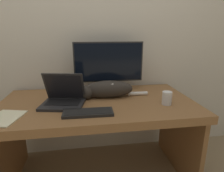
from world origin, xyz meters
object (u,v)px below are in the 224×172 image
laptop (63,99)px  cat (106,89)px  monitor (109,65)px  coffee_mug (167,98)px  external_keyboard (88,113)px

laptop → cat: laptop is taller
monitor → cat: 0.25m
monitor → coffee_mug: (0.39, -0.40, -0.19)m
laptop → coffee_mug: size_ratio=3.42×
monitor → laptop: size_ratio=1.80×
external_keyboard → cat: 0.35m
cat → external_keyboard: bearing=-115.1°
monitor → external_keyboard: monitor is taller
external_keyboard → laptop: bearing=133.0°
monitor → external_keyboard: size_ratio=1.84×
laptop → external_keyboard: size_ratio=1.02×
coffee_mug → monitor: bearing=134.4°
monitor → laptop: bearing=-143.3°
laptop → coffee_mug: laptop is taller
laptop → external_keyboard: laptop is taller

